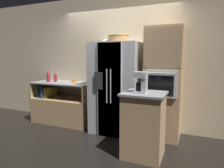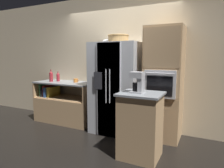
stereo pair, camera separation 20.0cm
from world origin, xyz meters
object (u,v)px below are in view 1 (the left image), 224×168
(wicker_basket, at_px, (118,38))
(coffee_maker, at_px, (142,81))
(refrigerator, at_px, (116,88))
(wall_oven, at_px, (163,84))
(bottle_short, at_px, (56,77))
(bottle_tall, at_px, (48,77))
(mug, at_px, (74,81))
(fruit_bowl, at_px, (108,41))

(wicker_basket, height_order, coffee_maker, wicker_basket)
(refrigerator, relative_size, wicker_basket, 4.38)
(wall_oven, distance_m, bottle_short, 2.46)
(bottle_tall, height_order, mug, bottle_tall)
(refrigerator, distance_m, bottle_tall, 1.67)
(fruit_bowl, distance_m, bottle_tall, 1.64)
(bottle_short, bearing_deg, mug, 3.07)
(wall_oven, height_order, wicker_basket, wall_oven)
(fruit_bowl, distance_m, coffee_maker, 1.47)
(wicker_basket, distance_m, mug, 1.42)
(wicker_basket, xyz_separation_m, coffee_maker, (0.69, -0.81, -0.70))
(bottle_short, distance_m, coffee_maker, 2.46)
(wall_oven, height_order, bottle_short, wall_oven)
(bottle_short, height_order, coffee_maker, coffee_maker)
(bottle_tall, bearing_deg, fruit_bowl, 4.62)
(refrigerator, distance_m, fruit_bowl, 0.96)
(refrigerator, distance_m, wall_oven, 0.91)
(mug, bearing_deg, wall_oven, -1.18)
(wicker_basket, bearing_deg, mug, 173.72)
(bottle_short, bearing_deg, refrigerator, -3.08)
(wicker_basket, relative_size, fruit_bowl, 1.58)
(bottle_short, xyz_separation_m, coffee_maker, (2.28, -0.90, 0.12))
(bottle_short, bearing_deg, bottle_tall, -134.92)
(bottle_tall, relative_size, bottle_short, 1.20)
(bottle_tall, height_order, bottle_short, bottle_tall)
(refrigerator, bearing_deg, fruit_bowl, 157.18)
(bottle_tall, bearing_deg, wall_oven, 2.15)
(wall_oven, relative_size, fruit_bowl, 7.90)
(mug, height_order, coffee_maker, coffee_maker)
(fruit_bowl, bearing_deg, bottle_short, -179.72)
(fruit_bowl, relative_size, coffee_maker, 0.84)
(refrigerator, relative_size, fruit_bowl, 6.92)
(wall_oven, distance_m, wicker_basket, 1.20)
(wall_oven, bearing_deg, wicker_basket, -174.63)
(fruit_bowl, height_order, coffee_maker, fruit_bowl)
(bottle_short, bearing_deg, coffee_maker, -21.61)
(refrigerator, distance_m, coffee_maker, 1.13)
(refrigerator, bearing_deg, wall_oven, 4.39)
(coffee_maker, bearing_deg, wall_oven, 78.75)
(refrigerator, xyz_separation_m, wall_oven, (0.90, 0.07, 0.13))
(wall_oven, bearing_deg, bottle_short, 179.66)
(bottle_tall, distance_m, mug, 0.62)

